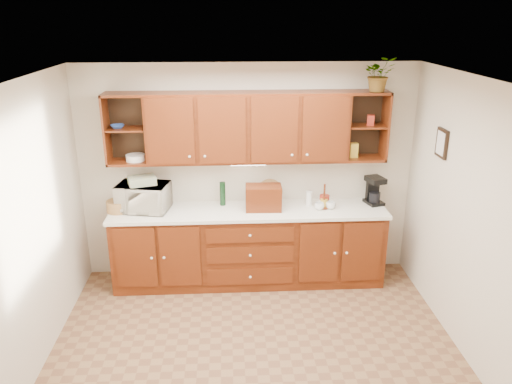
{
  "coord_description": "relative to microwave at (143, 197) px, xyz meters",
  "views": [
    {
      "loc": [
        -0.23,
        -3.99,
        3.12
      ],
      "look_at": [
        0.07,
        1.15,
        1.26
      ],
      "focal_mm": 35.0,
      "sensor_mm": 36.0,
      "label": 1
    }
  ],
  "objects": [
    {
      "name": "right_wall",
      "position": [
        3.22,
        -1.5,
        0.2
      ],
      "size": [
        0.0,
        3.5,
        3.5
      ],
      "primitive_type": "plane",
      "rotation": [
        1.57,
        0.0,
        -1.57
      ],
      "color": "beige",
      "rests_on": "floor"
    },
    {
      "name": "back_wall",
      "position": [
        1.22,
        0.25,
        0.2
      ],
      "size": [
        4.0,
        0.0,
        4.0
      ],
      "primitive_type": "plane",
      "rotation": [
        1.57,
        0.0,
        0.0
      ],
      "color": "beige",
      "rests_on": "floor"
    },
    {
      "name": "bowl_stack",
      "position": [
        -0.24,
        0.08,
        0.82
      ],
      "size": [
        0.2,
        0.2,
        0.04
      ],
      "primitive_type": "imported",
      "rotation": [
        0.0,
        0.0,
        0.39
      ],
      "color": "#294A97",
      "rests_on": "upper_cabinets"
    },
    {
      "name": "wine_bottle",
      "position": [
        0.92,
        0.11,
        -0.02
      ],
      "size": [
        0.08,
        0.08,
        0.29
      ],
      "primitive_type": "cylinder",
      "rotation": [
        0.0,
        0.0,
        -0.16
      ],
      "color": "black",
      "rests_on": "countertop"
    },
    {
      "name": "floor",
      "position": [
        1.22,
        -1.5,
        -1.1
      ],
      "size": [
        4.0,
        4.0,
        0.0
      ],
      "primitive_type": "plane",
      "color": "brown",
      "rests_on": "ground"
    },
    {
      "name": "canister_red",
      "position": [
        2.13,
        0.02,
        -0.09
      ],
      "size": [
        0.14,
        0.14,
        0.13
      ],
      "primitive_type": "cylinder",
      "rotation": [
        0.0,
        0.0,
        -0.2
      ],
      "color": "maroon",
      "rests_on": "countertop"
    },
    {
      "name": "upper_cabinets",
      "position": [
        1.23,
        0.09,
        0.79
      ],
      "size": [
        3.2,
        0.33,
        0.8
      ],
      "color": "#3D1706",
      "rests_on": "back_wall"
    },
    {
      "name": "towel_stack",
      "position": [
        0.0,
        0.0,
        0.21
      ],
      "size": [
        0.36,
        0.3,
        0.09
      ],
      "primitive_type": "cube",
      "rotation": [
        0.0,
        0.0,
        0.31
      ],
      "color": "#ECD46F",
      "rests_on": "microwave"
    },
    {
      "name": "canister_white",
      "position": [
        1.95,
        0.04,
        -0.07
      ],
      "size": [
        0.08,
        0.08,
        0.17
      ],
      "primitive_type": "cylinder",
      "rotation": [
        0.0,
        0.0,
        0.1
      ],
      "color": "white",
      "rests_on": "countertop"
    },
    {
      "name": "base_cabinets",
      "position": [
        1.22,
        -0.05,
        -0.65
      ],
      "size": [
        3.2,
        0.6,
        0.9
      ],
      "primitive_type": "cube",
      "color": "#3D1706",
      "rests_on": "floor"
    },
    {
      "name": "woven_tray",
      "position": [
        1.48,
        0.11,
        -0.15
      ],
      "size": [
        0.32,
        0.13,
        0.31
      ],
      "primitive_type": "cylinder",
      "rotation": [
        1.36,
        0.0,
        0.16
      ],
      "color": "#A77E45",
      "rests_on": "countertop"
    },
    {
      "name": "undercabinet_light",
      "position": [
        1.22,
        0.04,
        0.37
      ],
      "size": [
        0.4,
        0.05,
        0.02
      ],
      "primitive_type": "cube",
      "color": "white",
      "rests_on": "upper_cabinets"
    },
    {
      "name": "coffee_maker",
      "position": [
        2.74,
        0.07,
        0.0
      ],
      "size": [
        0.24,
        0.27,
        0.34
      ],
      "rotation": [
        0.0,
        0.0,
        0.28
      ],
      "color": "black",
      "rests_on": "countertop"
    },
    {
      "name": "framed_picture",
      "position": [
        3.2,
        -0.6,
        0.75
      ],
      "size": [
        0.03,
        0.24,
        0.3
      ],
      "primitive_type": "cube",
      "color": "black",
      "rests_on": "right_wall"
    },
    {
      "name": "microwave",
      "position": [
        0.0,
        0.0,
        0.0
      ],
      "size": [
        0.64,
        0.49,
        0.32
      ],
      "primitive_type": "imported",
      "rotation": [
        0.0,
        0.0,
        -0.19
      ],
      "color": "#EFE3CE",
      "rests_on": "countertop"
    },
    {
      "name": "wicker_basket",
      "position": [
        -0.3,
        -0.03,
        -0.09
      ],
      "size": [
        0.27,
        0.27,
        0.13
      ],
      "primitive_type": "cylinder",
      "rotation": [
        0.0,
        0.0,
        -0.05
      ],
      "color": "#A77E45",
      "rests_on": "countertop"
    },
    {
      "name": "left_wall",
      "position": [
        -0.78,
        -1.5,
        0.2
      ],
      "size": [
        0.0,
        3.5,
        3.5
      ],
      "primitive_type": "plane",
      "rotation": [
        1.57,
        0.0,
        1.57
      ],
      "color": "beige",
      "rests_on": "floor"
    },
    {
      "name": "plate_stack",
      "position": [
        -0.07,
        0.08,
        0.46
      ],
      "size": [
        0.25,
        0.25,
        0.07
      ],
      "primitive_type": "cylinder",
      "rotation": [
        0.0,
        0.0,
        -0.14
      ],
      "color": "white",
      "rests_on": "upper_cabinets"
    },
    {
      "name": "bread_box",
      "position": [
        1.4,
        -0.06,
        -0.01
      ],
      "size": [
        0.42,
        0.27,
        0.29
      ],
      "primitive_type": "cube",
      "rotation": [
        0.0,
        0.0,
        -0.03
      ],
      "color": "#3D1706",
      "rests_on": "countertop"
    },
    {
      "name": "pantry_box_yellow",
      "position": [
        2.46,
        0.07,
        0.51
      ],
      "size": [
        0.1,
        0.08,
        0.17
      ],
      "primitive_type": "cube",
      "rotation": [
        0.0,
        0.0,
        0.11
      ],
      "color": "gold",
      "rests_on": "upper_cabinets"
    },
    {
      "name": "canister_yellow",
      "position": [
        2.12,
        -0.04,
        -0.11
      ],
      "size": [
        0.09,
        0.09,
        0.11
      ],
      "primitive_type": "cylinder",
      "rotation": [
        0.0,
        0.0,
        0.06
      ],
      "color": "gold",
      "rests_on": "countertop"
    },
    {
      "name": "ceiling",
      "position": [
        1.22,
        -1.5,
        1.5
      ],
      "size": [
        4.0,
        4.0,
        0.0
      ],
      "primitive_type": "plane",
      "rotation": [
        3.14,
        0.0,
        0.0
      ],
      "color": "white",
      "rests_on": "back_wall"
    },
    {
      "name": "pantry_box_red",
      "position": [
        2.63,
        0.07,
        0.86
      ],
      "size": [
        0.09,
        0.09,
        0.12
      ],
      "primitive_type": "cube",
      "rotation": [
        0.0,
        0.0,
        -0.25
      ],
      "color": "maroon",
      "rests_on": "upper_cabinets"
    },
    {
      "name": "countertop",
      "position": [
        1.22,
        -0.06,
        -0.18
      ],
      "size": [
        3.24,
        0.64,
        0.04
      ],
      "primitive_type": "cube",
      "color": "white",
      "rests_on": "base_cabinets"
    },
    {
      "name": "potted_plant",
      "position": [
        2.67,
        0.02,
        1.38
      ],
      "size": [
        0.36,
        0.31,
        0.38
      ],
      "primitive_type": "imported",
      "rotation": [
        0.0,
        0.0,
        0.04
      ],
      "color": "#999999",
      "rests_on": "upper_cabinets"
    },
    {
      "name": "mug_tree",
      "position": [
        2.11,
        -0.06,
        -0.11
      ],
      "size": [
        0.28,
        0.27,
        0.3
      ],
      "rotation": [
        0.0,
        0.0,
        -0.38
      ],
      "color": "#3D1706",
      "rests_on": "countertop"
    }
  ]
}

